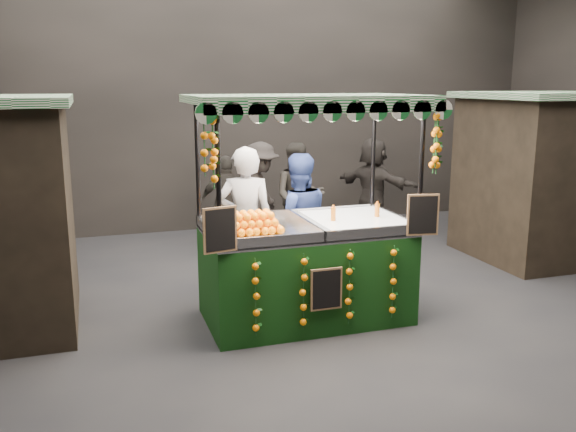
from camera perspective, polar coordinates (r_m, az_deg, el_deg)
name	(u,v)px	position (r m, az deg, el deg)	size (l,w,h in m)	color
ground	(343,317)	(7.41, 5.13, -9.40)	(12.00, 12.00, 0.00)	black
market_hall	(349,21)	(6.92, 5.69, 17.62)	(12.10, 10.10, 5.05)	black
neighbour_stall_right	(562,174)	(10.69, 24.22, 3.56)	(3.00, 2.20, 2.60)	black
juice_stall	(307,253)	(7.09, 1.82, -3.46)	(2.69, 1.58, 2.61)	black
vendor_grey	(246,223)	(7.80, -3.97, -0.69)	(0.82, 0.65, 1.97)	gray
vendor_blue	(297,223)	(8.10, 0.88, -0.62)	(0.97, 0.80, 1.84)	navy
shopper_0	(8,222)	(9.16, -24.67, -0.51)	(0.68, 0.49, 1.76)	#2D2724
shopper_1	(299,197)	(10.12, 1.02, 1.81)	(1.02, 0.89, 1.78)	#292621
shopper_2	(227,203)	(10.19, -5.69, 1.23)	(0.99, 0.60, 1.57)	#2E2A25
shopper_3	(260,196)	(10.11, -2.62, 1.84)	(1.20, 1.34, 1.80)	#2A2522
shopper_5	(373,186)	(11.29, 7.92, 2.78)	(1.32, 1.67, 1.77)	#282421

